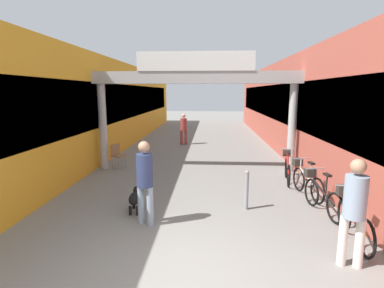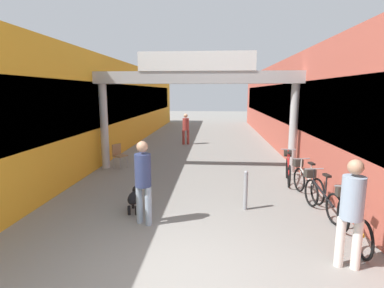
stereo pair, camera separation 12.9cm
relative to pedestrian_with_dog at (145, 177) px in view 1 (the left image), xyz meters
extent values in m
plane|color=gray|center=(0.83, -1.95, -1.03)|extent=(80.00, 80.00, 0.00)
cube|color=gold|center=(-4.27, 9.05, 1.05)|extent=(3.00, 26.00, 4.16)
cube|color=black|center=(-2.79, 9.05, 1.26)|extent=(0.04, 23.40, 1.66)
cube|color=#B25142|center=(5.93, 9.05, 1.05)|extent=(3.00, 26.00, 4.16)
cube|color=black|center=(4.45, 9.05, 1.26)|extent=(0.04, 23.40, 1.66)
cylinder|color=#B2B2B2|center=(-2.52, 4.60, 0.50)|extent=(0.28, 0.28, 3.05)
cylinder|color=#B2B2B2|center=(4.18, 4.60, 0.50)|extent=(0.28, 0.28, 3.05)
cube|color=#B2B2B2|center=(0.83, 4.60, 2.23)|extent=(7.40, 0.44, 0.42)
cube|color=white|center=(0.83, 4.40, 2.76)|extent=(3.96, 0.10, 0.64)
cylinder|color=#8C9EB2|center=(-0.11, 0.05, -0.61)|extent=(0.19, 0.19, 0.83)
cylinder|color=#8C9EB2|center=(0.11, -0.05, -0.61)|extent=(0.19, 0.19, 0.83)
cylinder|color=navy|center=(0.00, 0.00, 0.15)|extent=(0.45, 0.45, 0.69)
sphere|color=tan|center=(0.00, 0.00, 0.64)|extent=(0.31, 0.31, 0.24)
cylinder|color=silver|center=(3.72, -1.36, -0.62)|extent=(0.17, 0.17, 0.82)
cylinder|color=silver|center=(3.48, -1.30, -0.62)|extent=(0.17, 0.17, 0.82)
cylinder|color=#8C9EB2|center=(3.60, -1.33, 0.14)|extent=(0.41, 0.41, 0.68)
sphere|color=tan|center=(3.60, -1.33, 0.62)|extent=(0.28, 0.28, 0.23)
cylinder|color=#99332D|center=(0.04, 9.87, -0.65)|extent=(0.16, 0.16, 0.76)
cylinder|color=#99332D|center=(-0.19, 9.82, -0.65)|extent=(0.16, 0.16, 0.76)
cylinder|color=#99332D|center=(-0.07, 9.84, 0.05)|extent=(0.40, 0.40, 0.63)
sphere|color=tan|center=(-0.07, 9.84, 0.51)|extent=(0.25, 0.25, 0.22)
ellipsoid|color=black|center=(-0.38, 0.64, -0.69)|extent=(0.31, 0.66, 0.26)
sphere|color=black|center=(-0.39, 0.93, -0.60)|extent=(0.23, 0.23, 0.22)
sphere|color=white|center=(-0.39, 0.84, -0.71)|extent=(0.16, 0.16, 0.16)
cylinder|color=black|center=(-0.48, 0.83, -0.93)|extent=(0.07, 0.07, 0.21)
cylinder|color=black|center=(-0.31, 0.84, -0.93)|extent=(0.07, 0.07, 0.21)
cylinder|color=black|center=(-0.46, 0.45, -0.93)|extent=(0.07, 0.07, 0.21)
cylinder|color=black|center=(-0.29, 0.45, -0.93)|extent=(0.07, 0.07, 0.21)
torus|color=black|center=(4.06, -0.03, -0.69)|extent=(0.10, 0.67, 0.67)
torus|color=black|center=(3.99, -1.04, -0.69)|extent=(0.10, 0.67, 0.67)
cube|color=gold|center=(4.02, -0.54, -0.51)|extent=(0.10, 0.94, 0.34)
cylinder|color=gold|center=(4.01, -0.66, -0.29)|extent=(0.03, 0.03, 0.42)
cube|color=black|center=(4.01, -0.66, -0.07)|extent=(0.11, 0.23, 0.05)
cylinder|color=gold|center=(4.05, -0.09, -0.31)|extent=(0.03, 0.03, 0.46)
cylinder|color=gray|center=(4.05, -0.09, -0.07)|extent=(0.46, 0.06, 0.03)
cube|color=#332D28|center=(4.07, 0.11, -0.23)|extent=(0.25, 0.22, 0.20)
torus|color=black|center=(3.85, 1.31, -0.69)|extent=(0.16, 0.67, 0.67)
torus|color=black|center=(4.01, 0.30, -0.69)|extent=(0.16, 0.67, 0.67)
cube|color=black|center=(3.93, 0.81, -0.51)|extent=(0.19, 0.94, 0.34)
cylinder|color=black|center=(3.95, 0.69, -0.29)|extent=(0.04, 0.04, 0.42)
cube|color=black|center=(3.95, 0.69, -0.07)|extent=(0.13, 0.23, 0.05)
cylinder|color=black|center=(3.86, 1.25, -0.31)|extent=(0.04, 0.04, 0.46)
cylinder|color=gray|center=(3.86, 1.25, -0.07)|extent=(0.46, 0.10, 0.03)
cube|color=#332D28|center=(3.82, 1.45, -0.23)|extent=(0.27, 0.24, 0.20)
torus|color=black|center=(3.86, 2.43, -0.69)|extent=(0.16, 0.67, 0.67)
torus|color=black|center=(4.03, 1.42, -0.69)|extent=(0.16, 0.67, 0.67)
cube|color=beige|center=(3.94, 1.92, -0.51)|extent=(0.19, 0.93, 0.34)
cylinder|color=beige|center=(3.96, 1.81, -0.29)|extent=(0.04, 0.04, 0.42)
cube|color=black|center=(3.96, 1.81, -0.07)|extent=(0.14, 0.23, 0.05)
cylinder|color=beige|center=(3.87, 2.37, -0.31)|extent=(0.04, 0.04, 0.46)
cylinder|color=gray|center=(3.87, 2.37, -0.07)|extent=(0.46, 0.11, 0.03)
cube|color=#332D28|center=(3.83, 2.57, -0.23)|extent=(0.27, 0.24, 0.20)
torus|color=black|center=(3.84, 3.78, -0.69)|extent=(0.16, 0.67, 0.67)
torus|color=black|center=(3.67, 2.77, -0.69)|extent=(0.16, 0.67, 0.67)
cube|color=red|center=(3.75, 3.28, -0.51)|extent=(0.20, 0.93, 0.34)
cylinder|color=red|center=(3.73, 3.16, -0.29)|extent=(0.04, 0.04, 0.42)
cube|color=black|center=(3.73, 3.16, -0.07)|extent=(0.14, 0.23, 0.05)
cylinder|color=red|center=(3.83, 3.72, -0.31)|extent=(0.04, 0.04, 0.46)
cylinder|color=gray|center=(3.83, 3.72, -0.07)|extent=(0.46, 0.11, 0.03)
cube|color=#332D28|center=(3.86, 3.92, -0.23)|extent=(0.27, 0.24, 0.20)
cylinder|color=gray|center=(2.22, 0.96, -0.59)|extent=(0.10, 0.10, 0.88)
sphere|color=gray|center=(2.22, 0.96, -0.12)|extent=(0.10, 0.10, 0.10)
cylinder|color=gray|center=(-1.74, 4.62, -0.80)|extent=(0.04, 0.04, 0.45)
cylinder|color=gray|center=(-1.90, 4.33, -0.80)|extent=(0.04, 0.04, 0.45)
cylinder|color=gray|center=(-2.03, 4.79, -0.80)|extent=(0.04, 0.04, 0.45)
cylinder|color=gray|center=(-2.20, 4.49, -0.80)|extent=(0.04, 0.04, 0.45)
cube|color=olive|center=(-1.97, 4.56, -0.56)|extent=(0.55, 0.55, 0.04)
cube|color=olive|center=(-2.12, 4.65, -0.34)|extent=(0.23, 0.37, 0.40)
camera|label=1|loc=(1.34, -5.90, 1.74)|focal=28.00mm
camera|label=2|loc=(1.47, -5.89, 1.74)|focal=28.00mm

